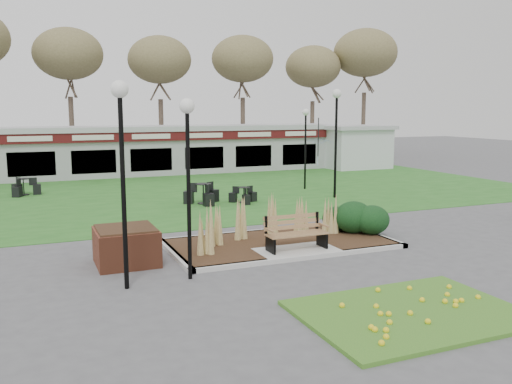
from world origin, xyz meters
name	(u,v)px	position (x,y,z in m)	size (l,w,h in m)	color
ground	(299,256)	(0.00, 0.00, 0.00)	(100.00, 100.00, 0.00)	#515154
lawn	(181,192)	(0.00, 12.00, 0.01)	(34.00, 16.00, 0.02)	#26641F
flower_bed	(411,311)	(0.00, -4.60, 0.07)	(4.20, 3.00, 0.16)	#367722
planting_bed	(317,228)	(1.27, 1.35, 0.37)	(6.75, 3.40, 1.27)	#332114
park_bench	(295,232)	(0.00, 0.25, 0.59)	(1.70, 0.66, 0.93)	#8C603F
brick_planter	(126,246)	(-4.40, 1.00, 0.48)	(1.50, 1.50, 0.95)	brown
food_pavilion	(146,150)	(0.00, 19.96, 1.48)	(24.60, 3.40, 2.90)	#999A9C
service_hut	(355,146)	(13.50, 18.00, 1.45)	(4.40, 3.40, 2.83)	silver
tree_backdrop	(120,46)	(0.00, 28.00, 8.36)	(47.24, 5.24, 10.36)	#47382B
lamp_post_near_left	(121,139)	(-4.72, -0.93, 3.27)	(0.37, 0.37, 4.48)	black
lamp_post_mid_left	(188,149)	(-3.26, -0.80, 3.01)	(0.34, 0.34, 4.13)	black
lamp_post_mid_right	(336,119)	(5.85, 7.88, 3.46)	(0.39, 0.39, 4.75)	black
lamp_post_far_right	(306,131)	(5.87, 10.72, 2.85)	(0.32, 0.32, 3.91)	black
bistro_set_b	(24,190)	(-6.82, 13.97, 0.27)	(1.25, 1.43, 0.76)	black
bistro_set_c	(244,197)	(1.65, 8.21, 0.24)	(1.22, 1.16, 0.66)	black
bistro_set_d	(203,197)	(0.02, 8.61, 0.30)	(1.58, 1.40, 0.84)	black
patio_umbrella	(318,152)	(8.83, 14.72, 1.46)	(2.12, 2.15, 2.30)	black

